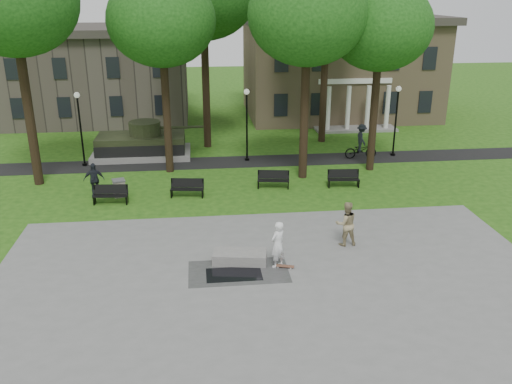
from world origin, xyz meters
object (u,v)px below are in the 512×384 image
trash_bin (119,188)px  skateboarder (278,244)px  friend_watching (346,224)px  cyclist (361,145)px  concrete_block (240,257)px  park_bench_0 (111,194)px

trash_bin → skateboarder: bearing=-50.4°
friend_watching → cyclist: (4.51, 12.80, -0.08)m
cyclist → trash_bin: (-15.18, -5.54, -0.46)m
concrete_block → trash_bin: (-5.91, 8.38, 0.24)m
friend_watching → trash_bin: friend_watching is taller
cyclist → park_bench_0: (-15.50, -6.54, -0.42)m
skateboarder → trash_bin: 11.62m
skateboarder → trash_bin: size_ratio=2.06×
park_bench_0 → trash_bin: 1.05m
friend_watching → park_bench_0: 12.66m
cyclist → park_bench_0: 16.83m
concrete_block → trash_bin: 10.26m
concrete_block → park_bench_0: 9.66m
concrete_block → friend_watching: size_ratio=1.09×
park_bench_0 → trash_bin: size_ratio=1.90×
concrete_block → park_bench_0: (-6.23, 7.38, 0.28)m
cyclist → trash_bin: 16.16m
skateboarder → cyclist: size_ratio=0.85×
park_bench_0 → cyclist: bearing=27.0°
friend_watching → park_bench_0: bearing=-33.4°
friend_watching → cyclist: 13.58m
concrete_block → park_bench_0: park_bench_0 is taller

